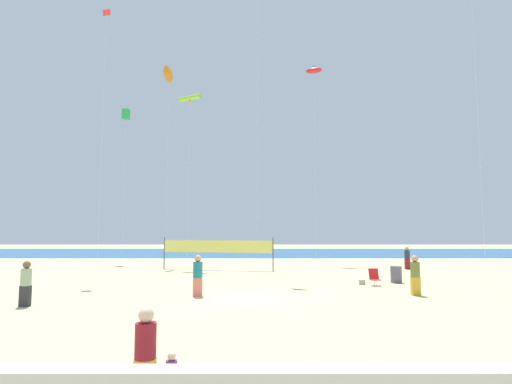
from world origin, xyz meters
name	(u,v)px	position (x,y,z in m)	size (l,w,h in m)	color
ground_plane	(245,298)	(0.00, 0.00, 0.00)	(120.00, 120.00, 0.00)	#D1BC89
ocean_band	(252,253)	(0.00, 33.90, 0.00)	(120.00, 20.00, 0.01)	#28608C
mother_figure	(145,351)	(-1.50, -10.61, 0.88)	(0.38, 0.38, 1.65)	gold
toddler_figure	(171,376)	(-1.02, -10.63, 0.47)	(0.20, 0.20, 0.87)	white
beachgoer_sage_shirt	(26,282)	(-8.64, -1.81, 0.95)	(0.41, 0.41, 1.77)	#2D2D33
beachgoer_charcoal_shirt	(407,257)	(11.91, 12.75, 0.91)	(0.39, 0.39, 1.70)	maroon
beachgoer_olive_shirt	(415,274)	(7.82, 0.82, 0.98)	(0.42, 0.42, 1.83)	gold
beachgoer_teal_shirt	(197,274)	(-2.17, 0.54, 0.99)	(0.42, 0.42, 1.86)	#EA7260
folding_beach_chair	(374,277)	(6.87, 4.07, 0.47)	(0.52, 0.65, 0.89)	red
trash_barrel	(396,274)	(8.41, 5.12, 0.46)	(0.62, 0.62, 0.93)	#595960
volleyball_net	(217,248)	(-2.43, 12.26, 1.64)	(8.34, 1.76, 2.40)	#4C4C51
beach_handbag	(362,282)	(6.27, 4.37, 0.13)	(0.33, 0.16, 0.26)	#99B28C
kite_red_diamond	(105,21)	(-9.49, 7.52, 16.75)	(0.66, 0.66, 17.56)	silver
kite_orange_delta	(169,74)	(-7.23, 16.59, 16.71)	(0.82, 1.44, 17.47)	silver
kite_lime_tube	(190,99)	(-5.01, 14.54, 13.80)	(2.07, 1.43, 14.04)	silver
kite_red_inflatable	(314,71)	(5.98, 19.10, 18.01)	(1.68, 1.14, 18.48)	silver
kite_green_box	(126,115)	(-11.83, 19.18, 13.76)	(0.62, 0.62, 14.28)	silver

